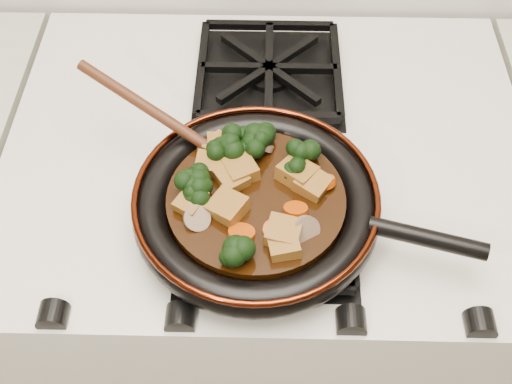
{
  "coord_description": "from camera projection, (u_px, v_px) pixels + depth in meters",
  "views": [
    {
      "loc": [
        -0.0,
        1.07,
        1.59
      ],
      "look_at": [
        -0.01,
        1.55,
        0.97
      ],
      "focal_mm": 45.0,
      "sensor_mm": 36.0,
      "label": 1
    }
  ],
  "objects": [
    {
      "name": "broccoli_floret_1",
      "position": [
        257.0,
        147.0,
        0.83
      ],
      "size": [
        0.08,
        0.08,
        0.07
      ],
      "primitive_type": null,
      "rotation": [
        0.06,
        0.17,
        1.27
      ],
      "color": "black",
      "rests_on": "braising_sauce"
    },
    {
      "name": "broccoli_floret_2",
      "position": [
        201.0,
        199.0,
        0.78
      ],
      "size": [
        0.08,
        0.08,
        0.06
      ],
      "primitive_type": null,
      "rotation": [
        -0.15,
        -0.08,
        2.15
      ],
      "color": "black",
      "rests_on": "braising_sauce"
    },
    {
      "name": "braising_sauce",
      "position": [
        256.0,
        202.0,
        0.8
      ],
      "size": [
        0.22,
        0.22,
        0.02
      ],
      "primitive_type": "cylinder",
      "color": "black",
      "rests_on": "skillet"
    },
    {
      "name": "mushroom_slice_1",
      "position": [
        299.0,
        159.0,
        0.82
      ],
      "size": [
        0.04,
        0.04,
        0.02
      ],
      "primitive_type": "cylinder",
      "rotation": [
        0.41,
        0.0,
        0.96
      ],
      "color": "#7D6048",
      "rests_on": "braising_sauce"
    },
    {
      "name": "tofu_cube_2",
      "position": [
        232.0,
        178.0,
        0.8
      ],
      "size": [
        0.05,
        0.05,
        0.02
      ],
      "primitive_type": "cube",
      "rotation": [
        0.04,
        -0.01,
        0.6
      ],
      "color": "brown",
      "rests_on": "braising_sauce"
    },
    {
      "name": "burner_grate_back",
      "position": [
        269.0,
        72.0,
        1.0
      ],
      "size": [
        0.23,
        0.23,
        0.03
      ],
      "primitive_type": null,
      "color": "black",
      "rests_on": "stove"
    },
    {
      "name": "carrot_coin_0",
      "position": [
        325.0,
        182.0,
        0.8
      ],
      "size": [
        0.03,
        0.03,
        0.02
      ],
      "primitive_type": "cylinder",
      "rotation": [
        -0.29,
        -0.31,
        0.0
      ],
      "color": "#B43A05",
      "rests_on": "braising_sauce"
    },
    {
      "name": "broccoli_floret_7",
      "position": [
        299.0,
        158.0,
        0.82
      ],
      "size": [
        0.08,
        0.09,
        0.07
      ],
      "primitive_type": null,
      "rotation": [
        -0.15,
        0.12,
        1.0
      ],
      "color": "black",
      "rests_on": "braising_sauce"
    },
    {
      "name": "tofu_cube_6",
      "position": [
        220.0,
        147.0,
        0.83
      ],
      "size": [
        0.05,
        0.05,
        0.02
      ],
      "primitive_type": "cube",
      "rotation": [
        0.01,
        -0.07,
        0.94
      ],
      "color": "brown",
      "rests_on": "braising_sauce"
    },
    {
      "name": "carrot_coin_3",
      "position": [
        296.0,
        210.0,
        0.78
      ],
      "size": [
        0.03,
        0.03,
        0.02
      ],
      "primitive_type": "cylinder",
      "rotation": [
        -0.35,
        -0.0,
        0.0
      ],
      "color": "#B43A05",
      "rests_on": "braising_sauce"
    },
    {
      "name": "wooden_spoon",
      "position": [
        179.0,
        128.0,
        0.83
      ],
      "size": [
        0.14,
        0.09,
        0.22
      ],
      "rotation": [
        0.0,
        0.0,
        2.66
      ],
      "color": "#441F0E",
      "rests_on": "braising_sauce"
    },
    {
      "name": "broccoli_floret_4",
      "position": [
        238.0,
        145.0,
        0.83
      ],
      "size": [
        0.08,
        0.08,
        0.07
      ],
      "primitive_type": null,
      "rotation": [
        -0.16,
        0.17,
        1.8
      ],
      "color": "black",
      "rests_on": "braising_sauce"
    },
    {
      "name": "tofu_cube_1",
      "position": [
        192.0,
        203.0,
        0.78
      ],
      "size": [
        0.05,
        0.05,
        0.03
      ],
      "primitive_type": "cube",
      "rotation": [
        -0.04,
        -0.11,
        1.02
      ],
      "color": "brown",
      "rests_on": "braising_sauce"
    },
    {
      "name": "skillet",
      "position": [
        258.0,
        205.0,
        0.8
      ],
      "size": [
        0.43,
        0.31,
        0.05
      ],
      "rotation": [
        0.0,
        0.0,
        -0.27
      ],
      "color": "black",
      "rests_on": "burner_grate_front"
    },
    {
      "name": "broccoli_floret_8",
      "position": [
        224.0,
        150.0,
        0.83
      ],
      "size": [
        0.07,
        0.06,
        0.07
      ],
      "primitive_type": null,
      "rotation": [
        0.24,
        -0.11,
        1.57
      ],
      "color": "black",
      "rests_on": "braising_sauce"
    },
    {
      "name": "broccoli_floret_3",
      "position": [
        255.0,
        139.0,
        0.84
      ],
      "size": [
        0.08,
        0.08,
        0.06
      ],
      "primitive_type": null,
      "rotation": [
        0.07,
        -0.15,
        1.94
      ],
      "color": "black",
      "rests_on": "braising_sauce"
    },
    {
      "name": "carrot_coin_1",
      "position": [
        242.0,
        233.0,
        0.75
      ],
      "size": [
        0.03,
        0.03,
        0.02
      ],
      "primitive_type": "cylinder",
      "rotation": [
        -0.28,
        0.06,
        0.0
      ],
      "color": "#B43A05",
      "rests_on": "braising_sauce"
    },
    {
      "name": "broccoli_floret_0",
      "position": [
        293.0,
        169.0,
        0.81
      ],
      "size": [
        0.08,
        0.09,
        0.07
      ],
      "primitive_type": null,
      "rotation": [
        0.24,
        0.17,
        2.36
      ],
      "color": "black",
      "rests_on": "braising_sauce"
    },
    {
      "name": "mushroom_slice_3",
      "position": [
        306.0,
        230.0,
        0.75
      ],
      "size": [
        0.04,
        0.04,
        0.03
      ],
      "primitive_type": "cylinder",
      "rotation": [
        0.94,
        0.0,
        0.56
      ],
      "color": "#7D6048",
      "rests_on": "braising_sauce"
    },
    {
      "name": "tofu_cube_3",
      "position": [
        218.0,
        146.0,
        0.84
      ],
      "size": [
        0.03,
        0.04,
        0.02
      ],
      "primitive_type": "cube",
      "rotation": [
        0.07,
        -0.05,
        1.67
      ],
      "color": "brown",
      "rests_on": "braising_sauce"
    },
    {
      "name": "tofu_cube_4",
      "position": [
        210.0,
        165.0,
        0.81
      ],
      "size": [
        0.04,
        0.04,
        0.02
      ],
      "primitive_type": "cube",
      "rotation": [
        -0.05,
        -0.06,
        3.04
      ],
      "color": "brown",
      "rests_on": "braising_sauce"
    },
    {
      "name": "tofu_cube_5",
      "position": [
        241.0,
        170.0,
        0.81
      ],
      "size": [
        0.05,
        0.05,
        0.03
      ],
      "primitive_type": "cube",
      "rotation": [
        -0.05,
        0.02,
        2.02
      ],
      "color": "brown",
      "rests_on": "braising_sauce"
    },
    {
      "name": "tofu_cube_7",
      "position": [
        284.0,
        245.0,
        0.74
      ],
      "size": [
        0.04,
        0.04,
        0.02
      ],
      "primitive_type": "cube",
      "rotation": [
        -0.03,
        -0.09,
        0.2
      ],
      "color": "brown",
      "rests_on": "braising_sauce"
    },
    {
      "name": "tofu_cube_10",
      "position": [
        228.0,
        207.0,
        0.77
      ],
      "size": [
        0.06,
        0.06,
        0.03
      ],
      "primitive_type": "cube",
      "rotation": [
        -0.09,
        -0.05,
        0.99
      ],
      "color": "brown",
      "rests_on": "braising_sauce"
    },
    {
      "name": "broccoli_floret_5",
      "position": [
        234.0,
        252.0,
        0.73
      ],
      "size": [
        0.07,
        0.07,
        0.06
      ],
      "primitive_type": null,
      "rotation": [
        0.11,
        -0.17,
        1.64
      ],
      "color": "black",
      "rests_on": "braising_sauce"
    },
    {
      "name": "tofu_cube_9",
      "position": [
        283.0,
        233.0,
        0.75
      ],
      "size": [
        0.05,
        0.05,
        0.02
      ],
      "primitive_type": "cube",
      "rotation": [
        -0.01,
        -0.03,
        2.91
      ],
      "color": "brown",
      "rests_on": "braising_sauce"
    },
    {
      "name": "burner_grate_front",
      "position": [
        267.0,
        218.0,
        0.83
      ],
      "size": [
        0.23,
        0.23,
        0.03
      ],
      "primitive_type": null,
      "color": "black",
      "rests_on": "stove"
    },
    {
      "name": "stove",
      "position": [
        265.0,
        296.0,
        1.28
      ],
      "size": [
        0.76,
        0.6,
        0.9
      ],
      "primitive_type": "cube",
      "color": "silver",
      "rests_on": "ground"
    },
    {
      "name": "tofu_cube_8",
      "position": [
        297.0,
        174.0,
        0.81
      ],
      "size": [
        0.06,
        0.06,
        0.03
      ],
      "primitive_type": "cube",
      "rotation": [
        0.11,
        0.01,
        2.48
      ],
      "color": "brown",
      "rests_on": "braising_sauce"
    },
    {
      "name": "mushroom_slice_0",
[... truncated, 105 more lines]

